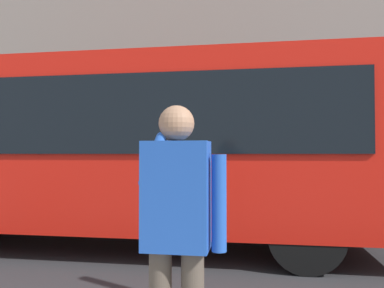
{
  "coord_description": "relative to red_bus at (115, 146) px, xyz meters",
  "views": [
    {
      "loc": [
        -0.82,
        6.65,
        1.56
      ],
      "look_at": [
        0.18,
        0.53,
        1.71
      ],
      "focal_mm": 36.13,
      "sensor_mm": 36.0,
      "label": 1
    }
  ],
  "objects": [
    {
      "name": "red_bus",
      "position": [
        0.0,
        0.0,
        0.0
      ],
      "size": [
        9.05,
        2.54,
        3.08
      ],
      "color": "red",
      "rests_on": "ground_plane"
    },
    {
      "name": "ground_plane",
      "position": [
        -1.54,
        -0.37,
        -1.68
      ],
      "size": [
        60.0,
        60.0,
        0.0
      ],
      "primitive_type": "plane",
      "color": "#2B2B2D"
    },
    {
      "name": "pedestrian_photographer",
      "position": [
        -1.9,
        3.97,
        -0.54
      ],
      "size": [
        0.53,
        0.52,
        1.7
      ],
      "color": "#4C4238",
      "rests_on": "sidewalk_curb"
    },
    {
      "name": "building_facade_far",
      "position": [
        -1.56,
        -7.16,
        4.3
      ],
      "size": [
        28.0,
        1.55,
        12.0
      ],
      "color": "gray",
      "rests_on": "ground_plane"
    }
  ]
}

